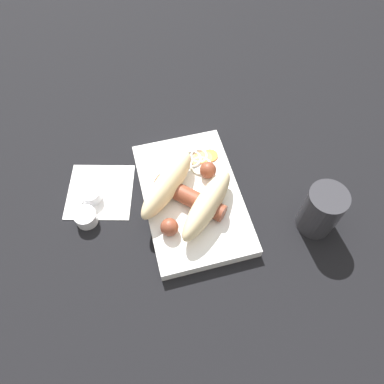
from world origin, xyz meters
TOP-DOWN VIEW (x-y plane):
  - ground_plane at (0.00, 0.00)m, footprint 3.00×3.00m
  - food_tray at (0.00, 0.00)m, footprint 0.28×0.18m
  - bread_roll at (0.01, -0.01)m, footprint 0.20×0.20m
  - sausage at (0.01, -0.01)m, footprint 0.13×0.13m
  - pickled_veggies at (-0.07, 0.03)m, footprint 0.06×0.08m
  - napkin at (-0.06, -0.17)m, footprint 0.15×0.15m
  - condiment_cup_near at (-0.05, -0.18)m, footprint 0.04×0.04m
  - condiment_cup_far at (-0.01, -0.20)m, footprint 0.04×0.04m
  - drink_glass at (0.10, 0.21)m, footprint 0.07×0.07m

SIDE VIEW (x-z plane):
  - ground_plane at x=0.00m, z-range 0.00..0.00m
  - napkin at x=-0.06m, z-range 0.00..0.00m
  - condiment_cup_near at x=-0.05m, z-range 0.00..0.02m
  - condiment_cup_far at x=-0.01m, z-range 0.00..0.02m
  - food_tray at x=0.00m, z-range 0.00..0.02m
  - pickled_veggies at x=-0.07m, z-range 0.02..0.03m
  - sausage at x=0.01m, z-range 0.02..0.05m
  - drink_glass at x=0.10m, z-range 0.00..0.10m
  - bread_roll at x=0.01m, z-range 0.02..0.08m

